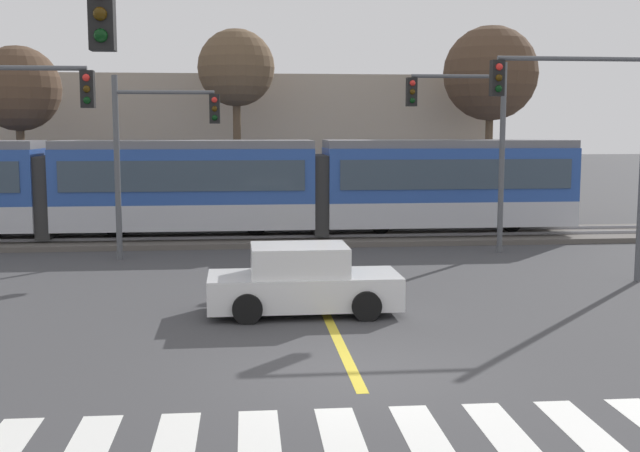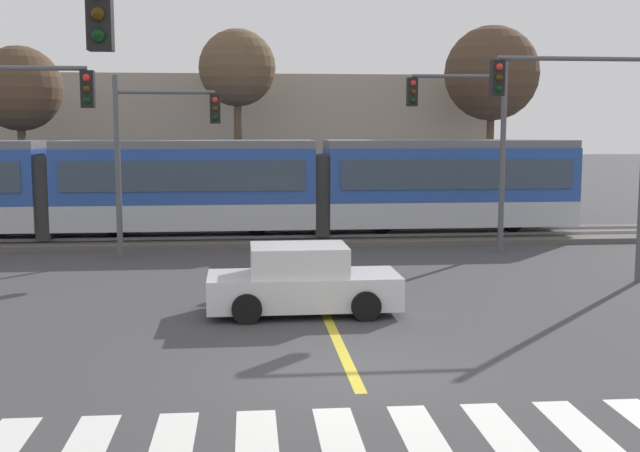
% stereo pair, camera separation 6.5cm
% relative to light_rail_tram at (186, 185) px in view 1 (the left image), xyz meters
% --- Properties ---
extents(ground_plane, '(200.00, 200.00, 0.00)m').
position_rel_light_rail_tram_xyz_m(ground_plane, '(3.75, -15.85, -2.05)').
color(ground_plane, '#3D3D3F').
extents(track_bed, '(120.00, 4.00, 0.18)m').
position_rel_light_rail_tram_xyz_m(track_bed, '(3.75, 0.01, -1.96)').
color(track_bed, '#56514C').
rests_on(track_bed, ground).
extents(rail_near, '(120.00, 0.08, 0.10)m').
position_rel_light_rail_tram_xyz_m(rail_near, '(3.75, -0.71, -1.82)').
color(rail_near, '#939399').
rests_on(rail_near, track_bed).
extents(rail_far, '(120.00, 0.08, 0.10)m').
position_rel_light_rail_tram_xyz_m(rail_far, '(3.75, 0.73, -1.82)').
color(rail_far, '#939399').
rests_on(rail_far, track_bed).
extents(light_rail_tram, '(28.00, 2.64, 3.43)m').
position_rel_light_rail_tram_xyz_m(light_rail_tram, '(0.00, 0.00, 0.00)').
color(light_rail_tram, '#B7BAC1').
rests_on(light_rail_tram, track_bed).
extents(crosswalk_stripe_2, '(0.58, 2.80, 0.01)m').
position_rel_light_rail_tram_xyz_m(crosswalk_stripe_2, '(1.00, -18.85, -2.04)').
color(crosswalk_stripe_2, silver).
rests_on(crosswalk_stripe_2, ground).
extents(crosswalk_stripe_3, '(0.58, 2.80, 0.01)m').
position_rel_light_rail_tram_xyz_m(crosswalk_stripe_3, '(2.10, -18.86, -2.04)').
color(crosswalk_stripe_3, silver).
rests_on(crosswalk_stripe_3, ground).
extents(crosswalk_stripe_4, '(0.58, 2.80, 0.01)m').
position_rel_light_rail_tram_xyz_m(crosswalk_stripe_4, '(3.20, -18.87, -2.04)').
color(crosswalk_stripe_4, silver).
rests_on(crosswalk_stripe_4, ground).
extents(crosswalk_stripe_5, '(0.58, 2.80, 0.01)m').
position_rel_light_rail_tram_xyz_m(crosswalk_stripe_5, '(4.30, -18.88, -2.04)').
color(crosswalk_stripe_5, silver).
rests_on(crosswalk_stripe_5, ground).
extents(crosswalk_stripe_6, '(0.58, 2.80, 0.01)m').
position_rel_light_rail_tram_xyz_m(crosswalk_stripe_6, '(5.40, -18.89, -2.04)').
color(crosswalk_stripe_6, silver).
rests_on(crosswalk_stripe_6, ground).
extents(crosswalk_stripe_7, '(0.58, 2.80, 0.01)m').
position_rel_light_rail_tram_xyz_m(crosswalk_stripe_7, '(6.50, -18.90, -2.04)').
color(crosswalk_stripe_7, silver).
rests_on(crosswalk_stripe_7, ground).
extents(lane_centre_line, '(0.20, 14.88, 0.01)m').
position_rel_light_rail_tram_xyz_m(lane_centre_line, '(3.75, -9.43, -2.04)').
color(lane_centre_line, gold).
rests_on(lane_centre_line, ground).
extents(sedan_crossing, '(4.21, 1.93, 1.52)m').
position_rel_light_rail_tram_xyz_m(sedan_crossing, '(3.26, -11.40, -1.35)').
color(sedan_crossing, silver).
rests_on(sedan_crossing, ground).
extents(traffic_light_far_left, '(3.25, 0.38, 5.65)m').
position_rel_light_rail_tram_xyz_m(traffic_light_far_left, '(-0.73, -3.61, 1.63)').
color(traffic_light_far_left, '#515459').
rests_on(traffic_light_far_left, ground).
extents(traffic_light_far_right, '(3.25, 0.38, 6.13)m').
position_rel_light_rail_tram_xyz_m(traffic_light_far_right, '(9.29, -3.52, 1.96)').
color(traffic_light_far_right, '#515459').
rests_on(traffic_light_far_right, ground).
extents(traffic_light_mid_right, '(4.25, 0.38, 6.29)m').
position_rel_light_rail_tram_xyz_m(traffic_light_mid_right, '(11.01, -8.68, 2.12)').
color(traffic_light_mid_right, '#515459').
rests_on(traffic_light_mid_right, ground).
extents(bare_tree_far_west, '(3.29, 3.29, 7.20)m').
position_rel_light_rail_tram_xyz_m(bare_tree_far_west, '(-6.57, 3.70, 3.46)').
color(bare_tree_far_west, brown).
rests_on(bare_tree_far_west, ground).
extents(bare_tree_west, '(3.15, 3.15, 8.05)m').
position_rel_light_rail_tram_xyz_m(bare_tree_west, '(1.83, 4.71, 4.36)').
color(bare_tree_west, brown).
rests_on(bare_tree_west, ground).
extents(bare_tree_east, '(3.98, 3.98, 8.31)m').
position_rel_light_rail_tram_xyz_m(bare_tree_east, '(12.52, 4.72, 4.24)').
color(bare_tree_east, brown).
rests_on(bare_tree_east, ground).
extents(building_backdrop_far, '(22.26, 6.00, 6.43)m').
position_rel_light_rail_tram_xyz_m(building_backdrop_far, '(2.13, 10.56, 1.17)').
color(building_backdrop_far, tan).
rests_on(building_backdrop_far, ground).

